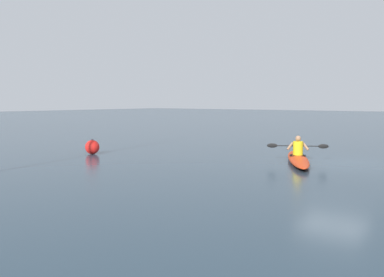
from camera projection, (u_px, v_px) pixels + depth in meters
name	position (u px, v px, depth m)	size (l,w,h in m)	color
ground_plane	(334.00, 163.00, 16.85)	(160.00, 160.00, 0.00)	#283D4C
kayak	(298.00, 159.00, 16.92)	(2.95, 4.67, 0.28)	red
kayaker	(298.00, 147.00, 17.02)	(2.06, 1.14, 0.74)	yellow
mooring_buoy_orange_mid	(92.00, 147.00, 19.57)	(0.62, 0.62, 0.66)	red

